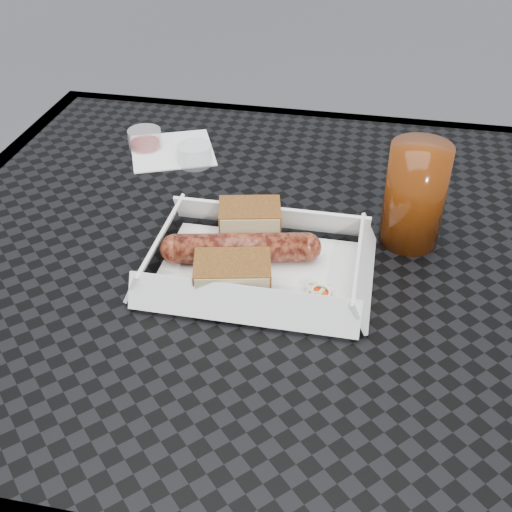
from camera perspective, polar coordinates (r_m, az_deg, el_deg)
The scene contains 10 objects.
patio_table at distance 0.82m, azimuth -1.52°, elevation -2.94°, with size 0.80×0.80×0.74m.
food_tray at distance 0.73m, azimuth 0.15°, elevation -1.32°, with size 0.22×0.15×0.00m, color white.
bratwurst at distance 0.73m, azimuth -1.36°, elevation 0.71°, with size 0.18×0.07×0.03m.
bread_near at distance 0.76m, azimuth -0.55°, elevation 2.99°, with size 0.07×0.05×0.05m, color brown.
bread_far at distance 0.68m, azimuth -2.10°, elevation -1.91°, with size 0.08×0.05×0.04m, color brown.
veg_garnish at distance 0.69m, azimuth 5.08°, elevation -3.39°, with size 0.03×0.03×0.00m.
napkin at distance 0.99m, azimuth -7.46°, elevation 9.29°, with size 0.12×0.12×0.00m, color white.
condiment_cup_sauce at distance 0.99m, azimuth -9.84°, elevation 10.17°, with size 0.05×0.05×0.03m, color maroon.
condiment_cup_empty at distance 0.94m, azimuth -5.49°, elevation 8.96°, with size 0.05×0.05×0.03m, color silver.
drink_glass at distance 0.77m, azimuth 13.93°, elevation 5.25°, with size 0.07×0.07×0.13m, color #501F06.
Camera 1 is at (0.15, -0.62, 1.19)m, focal length 45.00 mm.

